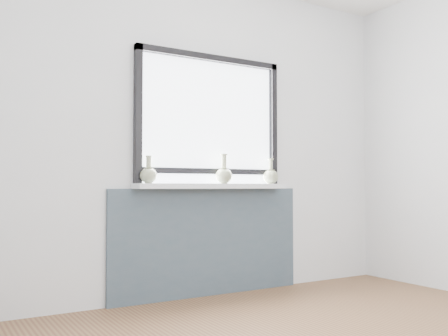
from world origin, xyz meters
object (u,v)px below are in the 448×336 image
windowsill (214,186)px  vase_a (149,174)px  vase_b (224,174)px  vase_c (271,176)px

windowsill → vase_a: (-0.56, -0.01, 0.09)m
vase_b → vase_c: size_ratio=1.10×
windowsill → vase_c: vase_c is taller
windowsill → vase_b: (0.08, -0.03, 0.10)m
windowsill → vase_b: 0.13m
vase_a → windowsill: bearing=0.6°
windowsill → vase_b: bearing=-19.5°
vase_b → vase_c: vase_b is taller
windowsill → vase_a: bearing=-179.4°
windowsill → vase_c: 0.57m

